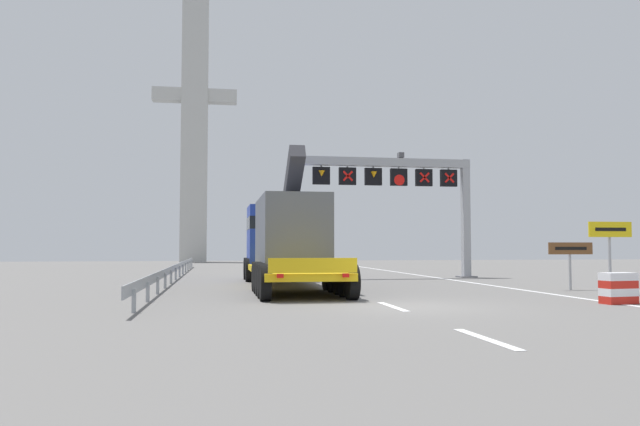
{
  "coord_description": "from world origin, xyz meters",
  "views": [
    {
      "loc": [
        -5.25,
        -16.47,
        1.66
      ],
      "look_at": [
        -0.6,
        11.73,
        3.22
      ],
      "focal_mm": 34.52,
      "sensor_mm": 36.0,
      "label": 1
    }
  ],
  "objects_px": {
    "heavy_haul_truck_yellow": "(284,239)",
    "crash_barrier_striped": "(618,288)",
    "exit_sign_yellow": "(610,239)",
    "bridge_pylon_distant": "(195,124)",
    "tourist_info_sign_brown": "(570,253)",
    "overhead_lane_gantry": "(407,182)"
  },
  "relations": [
    {
      "from": "heavy_haul_truck_yellow",
      "to": "crash_barrier_striped",
      "type": "bearing_deg",
      "value": -48.66
    },
    {
      "from": "exit_sign_yellow",
      "to": "heavy_haul_truck_yellow",
      "type": "bearing_deg",
      "value": 147.52
    },
    {
      "from": "heavy_haul_truck_yellow",
      "to": "exit_sign_yellow",
      "type": "relative_size",
      "value": 5.59
    },
    {
      "from": "heavy_haul_truck_yellow",
      "to": "crash_barrier_striped",
      "type": "xyz_separation_m",
      "value": [
        8.72,
        -9.92,
        -1.54
      ]
    },
    {
      "from": "bridge_pylon_distant",
      "to": "exit_sign_yellow",
      "type": "bearing_deg",
      "value": -71.46
    },
    {
      "from": "heavy_haul_truck_yellow",
      "to": "bridge_pylon_distant",
      "type": "bearing_deg",
      "value": 97.51
    },
    {
      "from": "tourist_info_sign_brown",
      "to": "crash_barrier_striped",
      "type": "distance_m",
      "value": 5.81
    },
    {
      "from": "overhead_lane_gantry",
      "to": "crash_barrier_striped",
      "type": "distance_m",
      "value": 15.91
    },
    {
      "from": "heavy_haul_truck_yellow",
      "to": "crash_barrier_striped",
      "type": "distance_m",
      "value": 13.3
    },
    {
      "from": "exit_sign_yellow",
      "to": "crash_barrier_striped",
      "type": "xyz_separation_m",
      "value": [
        -1.94,
        -3.13,
        -1.48
      ]
    },
    {
      "from": "heavy_haul_truck_yellow",
      "to": "exit_sign_yellow",
      "type": "height_order",
      "value": "heavy_haul_truck_yellow"
    },
    {
      "from": "exit_sign_yellow",
      "to": "tourist_info_sign_brown",
      "type": "relative_size",
      "value": 1.39
    },
    {
      "from": "overhead_lane_gantry",
      "to": "tourist_info_sign_brown",
      "type": "xyz_separation_m",
      "value": [
        3.45,
        -9.71,
        -3.67
      ]
    },
    {
      "from": "heavy_haul_truck_yellow",
      "to": "tourist_info_sign_brown",
      "type": "bearing_deg",
      "value": -23.04
    },
    {
      "from": "overhead_lane_gantry",
      "to": "heavy_haul_truck_yellow",
      "type": "height_order",
      "value": "overhead_lane_gantry"
    },
    {
      "from": "bridge_pylon_distant",
      "to": "overhead_lane_gantry",
      "type": "bearing_deg",
      "value": -70.77
    },
    {
      "from": "crash_barrier_striped",
      "to": "bridge_pylon_distant",
      "type": "distance_m",
      "value": 54.95
    },
    {
      "from": "crash_barrier_striped",
      "to": "heavy_haul_truck_yellow",
      "type": "bearing_deg",
      "value": 131.34
    },
    {
      "from": "exit_sign_yellow",
      "to": "crash_barrier_striped",
      "type": "bearing_deg",
      "value": -121.73
    },
    {
      "from": "tourist_info_sign_brown",
      "to": "bridge_pylon_distant",
      "type": "distance_m",
      "value": 50.23
    },
    {
      "from": "heavy_haul_truck_yellow",
      "to": "bridge_pylon_distant",
      "type": "relative_size",
      "value": 0.48
    },
    {
      "from": "exit_sign_yellow",
      "to": "overhead_lane_gantry",
      "type": "bearing_deg",
      "value": 106.45
    }
  ]
}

